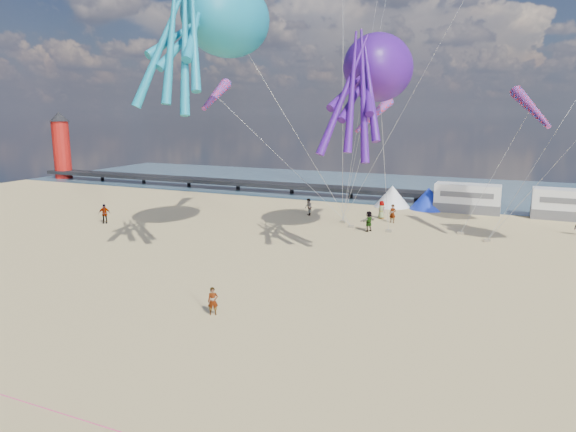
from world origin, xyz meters
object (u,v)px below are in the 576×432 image
at_px(lighthouse, 62,150).
at_px(sandbag_c, 487,240).
at_px(beachgoer_3, 104,214).
at_px(beachgoer_4, 369,221).
at_px(windsock_right, 373,116).
at_px(sandbag_a, 351,227).
at_px(beachgoer_6, 381,210).
at_px(motorhome_1, 568,204).
at_px(windsock_mid, 531,108).
at_px(beachgoer_1, 308,207).
at_px(windsock_left, 216,95).
at_px(sandbag_e, 342,222).
at_px(motorhome_0, 467,198).
at_px(kite_octopus_teal, 227,18).
at_px(standing_person, 213,301).
at_px(sandbag_b, 388,231).
at_px(tent_blue, 428,198).
at_px(beachgoer_5, 393,214).
at_px(sandbag_d, 461,233).
at_px(kite_octopus_purple, 378,68).
at_px(tent_white, 392,196).

xyz_separation_m(lighthouse, sandbag_c, (64.74, -16.75, -4.39)).
distance_m(beachgoer_3, beachgoer_4, 24.97).
bearing_deg(windsock_right, lighthouse, -176.51).
bearing_deg(sandbag_a, beachgoer_6, 73.78).
height_order(lighthouse, motorhome_1, lighthouse).
bearing_deg(beachgoer_3, windsock_mid, -24.83).
bearing_deg(beachgoer_3, beachgoer_1, -0.85).
xyz_separation_m(beachgoer_4, windsock_mid, (12.30, -0.13, 9.84)).
relative_size(beachgoer_6, windsock_left, 0.25).
relative_size(sandbag_c, sandbag_e, 1.00).
height_order(motorhome_1, beachgoer_3, motorhome_1).
distance_m(motorhome_1, beachgoer_1, 25.70).
xyz_separation_m(lighthouse, motorhome_1, (71.50, -4.00, -3.00)).
relative_size(motorhome_0, kite_octopus_teal, 0.54).
height_order(motorhome_0, sandbag_e, motorhome_0).
xyz_separation_m(standing_person, sandbag_b, (4.18, 22.44, -0.64)).
bearing_deg(beachgoer_6, windsock_right, 127.31).
bearing_deg(tent_blue, beachgoer_4, -103.89).
distance_m(beachgoer_5, sandbag_b, 4.21).
height_order(beachgoer_6, sandbag_c, beachgoer_6).
height_order(kite_octopus_teal, windsock_mid, kite_octopus_teal).
relative_size(sandbag_c, sandbag_d, 1.00).
height_order(beachgoer_1, windsock_mid, windsock_mid).
distance_m(tent_blue, sandbag_d, 11.76).
distance_m(motorhome_1, beachgoer_6, 18.39).
height_order(sandbag_b, windsock_left, windsock_left).
distance_m(sandbag_b, kite_octopus_purple, 14.29).
xyz_separation_m(lighthouse, beachgoer_3, (30.78, -23.87, -3.56)).
bearing_deg(kite_octopus_teal, beachgoer_6, 61.75).
distance_m(tent_blue, beachgoer_5, 8.77).
bearing_deg(tent_blue, sandbag_a, -112.33).
distance_m(sandbag_a, sandbag_d, 9.62).
distance_m(motorhome_0, kite_octopus_teal, 31.59).
height_order(beachgoer_3, sandbag_e, beachgoer_3).
xyz_separation_m(motorhome_1, beachgoer_1, (-24.23, -8.54, -0.61)).
relative_size(sandbag_b, windsock_left, 0.07).
bearing_deg(kite_octopus_teal, sandbag_a, 56.27).
bearing_deg(beachgoer_1, tent_white, 108.07).
bearing_deg(tent_white, beachgoer_5, -77.14).
xyz_separation_m(beachgoer_3, windsock_right, (24.03, 7.23, 9.21)).
bearing_deg(sandbag_a, windsock_right, -11.34).
distance_m(beachgoer_4, sandbag_a, 2.12).
xyz_separation_m(standing_person, kite_octopus_teal, (-6.16, 12.69, 16.47)).
xyz_separation_m(tent_blue, beachgoer_3, (-27.22, -19.87, -0.26)).
distance_m(lighthouse, beachgoer_3, 39.11).
distance_m(tent_white, tent_blue, 4.00).
bearing_deg(windsock_right, standing_person, -75.92).
relative_size(tent_white, beachgoer_1, 2.26).
relative_size(sandbag_e, windsock_right, 0.09).
xyz_separation_m(tent_white, beachgoer_4, (0.79, -12.99, -0.28)).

